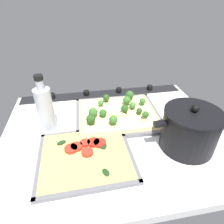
{
  "coord_description": "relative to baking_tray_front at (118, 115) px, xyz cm",
  "views": [
    {
      "loc": [
        10.83,
        55.29,
        45.66
      ],
      "look_at": [
        0.24,
        -2.77,
        6.78
      ],
      "focal_mm": 31.11,
      "sensor_mm": 36.0,
      "label": 1
    }
  ],
  "objects": [
    {
      "name": "veggie_pizza_back",
      "position": [
        14.5,
        20.61,
        0.73
      ],
      "size": [
        27.14,
        23.98,
        1.9
      ],
      "color": "tan",
      "rests_on": "baking_tray_back"
    },
    {
      "name": "stove_control_panel",
      "position": [
        3.34,
        -20.01,
        0.18
      ],
      "size": [
        77.72,
        7.0,
        2.6
      ],
      "color": "black",
      "rests_on": "ground_plane"
    },
    {
      "name": "oil_bottle",
      "position": [
        27.07,
        3.49,
        8.54
      ],
      "size": [
        5.83,
        5.83,
        21.54
      ],
      "color": "#B7BCC6",
      "rests_on": "ground_plane"
    },
    {
      "name": "cooking_pot",
      "position": [
        -18.93,
        21.46,
        6.55
      ],
      "size": [
        24.66,
        17.81,
        16.12
      ],
      "color": "black",
      "rests_on": "ground_plane"
    },
    {
      "name": "ground_plane",
      "position": [
        3.34,
        9.55,
        -1.86
      ],
      "size": [
        80.96,
        66.11,
        3.0
      ],
      "primitive_type": "cube",
      "color": "white"
    },
    {
      "name": "broccoli_pizza",
      "position": [
        0.03,
        -0.05,
        1.58
      ],
      "size": [
        32.12,
        27.37,
        5.84
      ],
      "color": "tan",
      "rests_on": "baking_tray_front"
    },
    {
      "name": "baking_tray_front",
      "position": [
        0.0,
        0.0,
        0.0
      ],
      "size": [
        34.59,
        29.84,
        1.3
      ],
      "color": "slate",
      "rests_on": "ground_plane"
    },
    {
      "name": "baking_tray_back",
      "position": [
        14.58,
        21.11,
        0.01
      ],
      "size": [
        29.58,
        26.42,
        1.3
      ],
      "color": "slate",
      "rests_on": "ground_plane"
    }
  ]
}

